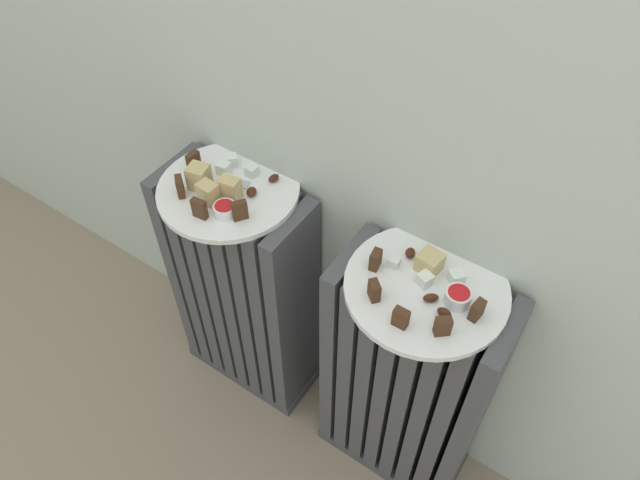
{
  "coord_description": "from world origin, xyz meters",
  "views": [
    {
      "loc": [
        0.41,
        -0.34,
        1.49
      ],
      "look_at": [
        0.0,
        0.28,
        0.66
      ],
      "focal_mm": 33.31,
      "sensor_mm": 36.0,
      "label": 1
    }
  ],
  "objects_px": {
    "plate_left": "(228,190)",
    "fork": "(238,195)",
    "jam_bowl_left": "(225,209)",
    "jam_bowl_right": "(458,297)",
    "plate_right": "(426,288)",
    "radiator_right": "(405,385)",
    "radiator_left": "(245,293)"
  },
  "relations": [
    {
      "from": "plate_right",
      "to": "fork",
      "type": "distance_m",
      "value": 0.41
    },
    {
      "from": "plate_left",
      "to": "fork",
      "type": "height_order",
      "value": "fork"
    },
    {
      "from": "jam_bowl_left",
      "to": "fork",
      "type": "height_order",
      "value": "jam_bowl_left"
    },
    {
      "from": "plate_right",
      "to": "jam_bowl_right",
      "type": "distance_m",
      "value": 0.06
    },
    {
      "from": "radiator_right",
      "to": "plate_right",
      "type": "distance_m",
      "value": 0.34
    },
    {
      "from": "radiator_right",
      "to": "jam_bowl_left",
      "type": "relative_size",
      "value": 14.97
    },
    {
      "from": "jam_bowl_left",
      "to": "fork",
      "type": "bearing_deg",
      "value": 103.59
    },
    {
      "from": "radiator_right",
      "to": "plate_right",
      "type": "relative_size",
      "value": 2.33
    },
    {
      "from": "radiator_left",
      "to": "jam_bowl_left",
      "type": "bearing_deg",
      "value": -54.1
    },
    {
      "from": "radiator_left",
      "to": "jam_bowl_right",
      "type": "xyz_separation_m",
      "value": [
        0.5,
        -0.0,
        0.37
      ]
    },
    {
      "from": "radiator_left",
      "to": "fork",
      "type": "xyz_separation_m",
      "value": [
        0.03,
        -0.01,
        0.35
      ]
    },
    {
      "from": "jam_bowl_right",
      "to": "radiator_left",
      "type": "bearing_deg",
      "value": 179.62
    },
    {
      "from": "jam_bowl_left",
      "to": "fork",
      "type": "xyz_separation_m",
      "value": [
        -0.01,
        0.05,
        -0.01
      ]
    },
    {
      "from": "radiator_left",
      "to": "jam_bowl_right",
      "type": "relative_size",
      "value": 14.87
    },
    {
      "from": "plate_right",
      "to": "jam_bowl_right",
      "type": "height_order",
      "value": "jam_bowl_right"
    },
    {
      "from": "plate_left",
      "to": "jam_bowl_right",
      "type": "relative_size",
      "value": 6.39
    },
    {
      "from": "radiator_left",
      "to": "plate_right",
      "type": "bearing_deg",
      "value": 0.0
    },
    {
      "from": "plate_right",
      "to": "jam_bowl_left",
      "type": "height_order",
      "value": "jam_bowl_left"
    },
    {
      "from": "radiator_left",
      "to": "jam_bowl_left",
      "type": "relative_size",
      "value": 14.97
    },
    {
      "from": "radiator_right",
      "to": "fork",
      "type": "distance_m",
      "value": 0.54
    },
    {
      "from": "plate_right",
      "to": "fork",
      "type": "xyz_separation_m",
      "value": [
        -0.41,
        -0.01,
        0.01
      ]
    },
    {
      "from": "jam_bowl_left",
      "to": "jam_bowl_right",
      "type": "relative_size",
      "value": 0.99
    },
    {
      "from": "radiator_right",
      "to": "plate_right",
      "type": "xyz_separation_m",
      "value": [
        -0.0,
        0.0,
        0.34
      ]
    },
    {
      "from": "plate_right",
      "to": "fork",
      "type": "relative_size",
      "value": 2.84
    },
    {
      "from": "plate_left",
      "to": "jam_bowl_right",
      "type": "xyz_separation_m",
      "value": [
        0.5,
        -0.0,
        0.02
      ]
    },
    {
      "from": "plate_left",
      "to": "fork",
      "type": "xyz_separation_m",
      "value": [
        0.03,
        -0.01,
        0.01
      ]
    },
    {
      "from": "plate_left",
      "to": "fork",
      "type": "bearing_deg",
      "value": -12.45
    },
    {
      "from": "plate_left",
      "to": "jam_bowl_left",
      "type": "bearing_deg",
      "value": -54.1
    },
    {
      "from": "plate_left",
      "to": "plate_right",
      "type": "distance_m",
      "value": 0.44
    },
    {
      "from": "jam_bowl_left",
      "to": "fork",
      "type": "relative_size",
      "value": 0.44
    },
    {
      "from": "radiator_right",
      "to": "radiator_left",
      "type": "bearing_deg",
      "value": 180.0
    },
    {
      "from": "plate_left",
      "to": "jam_bowl_left",
      "type": "height_order",
      "value": "jam_bowl_left"
    }
  ]
}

